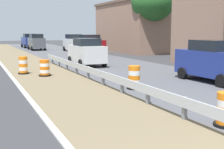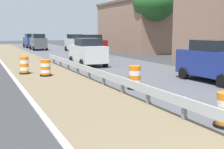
% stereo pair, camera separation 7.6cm
% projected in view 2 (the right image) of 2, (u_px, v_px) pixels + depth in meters
% --- Properties ---
extents(traffic_barrel_close, '(0.68, 0.68, 1.08)m').
position_uv_depth(traffic_barrel_close, '(135.00, 79.00, 13.54)').
color(traffic_barrel_close, orange).
rests_on(traffic_barrel_close, ground).
extents(traffic_barrel_mid, '(0.72, 0.72, 0.97)m').
position_uv_depth(traffic_barrel_mid, '(46.00, 69.00, 17.45)').
color(traffic_barrel_mid, orange).
rests_on(traffic_barrel_mid, ground).
extents(traffic_barrel_far, '(0.66, 0.66, 1.09)m').
position_uv_depth(traffic_barrel_far, '(24.00, 66.00, 18.32)').
color(traffic_barrel_far, orange).
rests_on(traffic_barrel_far, ground).
extents(car_lead_near_lane, '(2.27, 4.07, 2.21)m').
position_uv_depth(car_lead_near_lane, '(32.00, 41.00, 46.48)').
color(car_lead_near_lane, navy).
rests_on(car_lead_near_lane, ground).
extents(car_trailing_near_lane, '(2.13, 4.64, 2.25)m').
position_uv_depth(car_trailing_near_lane, '(92.00, 45.00, 32.16)').
color(car_trailing_near_lane, maroon).
rests_on(car_trailing_near_lane, ground).
extents(car_lead_far_lane, '(2.10, 4.27, 2.10)m').
position_uv_depth(car_lead_far_lane, '(88.00, 52.00, 22.62)').
color(car_lead_far_lane, silver).
rests_on(car_lead_far_lane, ground).
extents(car_mid_far_lane, '(2.16, 4.34, 2.19)m').
position_uv_depth(car_mid_far_lane, '(216.00, 61.00, 15.41)').
color(car_mid_far_lane, navy).
rests_on(car_mid_far_lane, ground).
extents(car_trailing_far_lane, '(1.98, 4.27, 2.24)m').
position_uv_depth(car_trailing_far_lane, '(38.00, 42.00, 40.98)').
color(car_trailing_far_lane, '#4C5156').
rests_on(car_trailing_far_lane, ground).
extents(car_distant_a, '(2.07, 4.46, 2.22)m').
position_uv_depth(car_distant_a, '(76.00, 43.00, 38.02)').
color(car_distant_a, silver).
rests_on(car_distant_a, ground).
extents(roadside_shop_far, '(7.02, 12.95, 6.36)m').
position_uv_depth(roadside_shop_far, '(139.00, 27.00, 38.15)').
color(roadside_shop_far, '#93705B').
rests_on(roadside_shop_far, ground).
extents(tree_roadside, '(4.69, 4.69, 7.90)m').
position_uv_depth(tree_roadside, '(154.00, 2.00, 31.82)').
color(tree_roadside, '#4C3D2D').
rests_on(tree_roadside, ground).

